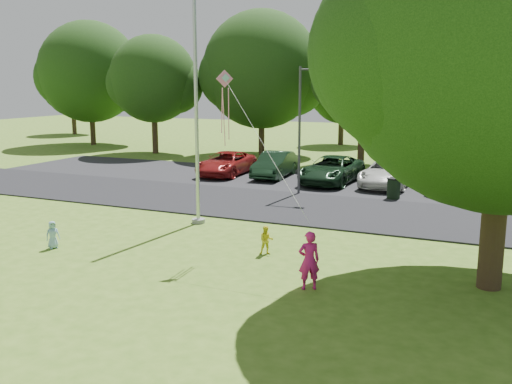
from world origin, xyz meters
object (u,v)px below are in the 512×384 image
at_px(woman, 309,260).
at_px(street_lamp, 305,119).
at_px(child_yellow, 266,240).
at_px(kite, 227,97).
at_px(child_blue, 53,235).
at_px(big_tree, 504,38).
at_px(trash_can, 394,189).
at_px(flagpole, 196,113).

bearing_deg(woman, street_lamp, -102.31).
height_order(child_yellow, kite, kite).
xyz_separation_m(street_lamp, child_blue, (-4.46, -11.69, -3.15)).
height_order(big_tree, child_blue, big_tree).
xyz_separation_m(big_tree, kite, (-7.47, 0.03, -1.47)).
xyz_separation_m(woman, child_blue, (-8.72, 0.18, -0.32)).
distance_m(street_lamp, trash_can, 5.19).
relative_size(street_lamp, big_tree, 0.54).
bearing_deg(child_yellow, woman, -71.96).
distance_m(child_blue, kite, 7.19).
bearing_deg(trash_can, child_blue, -125.06).
bearing_deg(street_lamp, big_tree, -52.42).
bearing_deg(woman, flagpole, -71.50).
bearing_deg(trash_can, flagpole, -128.87).
bearing_deg(big_tree, kite, 179.81).
bearing_deg(woman, trash_can, -121.46).
height_order(street_lamp, big_tree, big_tree).
xyz_separation_m(trash_can, kite, (-3.17, -10.47, 4.32)).
height_order(flagpole, child_blue, flagpole).
xyz_separation_m(child_blue, kite, (5.42, 1.77, 4.38)).
xyz_separation_m(street_lamp, woman, (4.27, -11.87, -2.83)).
bearing_deg(street_lamp, trash_can, 4.87).
height_order(flagpole, woman, flagpole).
distance_m(big_tree, woman, 7.19).
distance_m(trash_can, woman, 12.43).
xyz_separation_m(flagpole, child_yellow, (3.93, -2.67, -3.71)).
relative_size(street_lamp, woman, 3.88).
xyz_separation_m(big_tree, child_blue, (-12.89, -1.74, -5.86)).
bearing_deg(child_yellow, street_lamp, 77.61).
xyz_separation_m(trash_can, woman, (0.13, -12.42, 0.27)).
relative_size(big_tree, kite, 2.84).
relative_size(flagpole, child_blue, 11.15).
xyz_separation_m(flagpole, woman, (6.10, -5.02, -3.39)).
xyz_separation_m(flagpole, child_blue, (-2.62, -4.83, -3.72)).
bearing_deg(flagpole, kite, -47.61).
bearing_deg(child_blue, big_tree, -52.98).
relative_size(trash_can, big_tree, 0.09).
bearing_deg(flagpole, street_lamp, 75.00).
relative_size(child_blue, kite, 0.23).
height_order(flagpole, child_yellow, flagpole).
distance_m(trash_can, child_yellow, 10.28).
height_order(street_lamp, woman, street_lamp).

